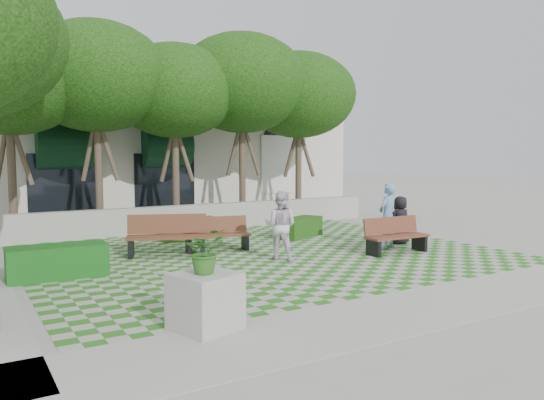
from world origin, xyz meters
TOP-DOWN VIEW (x-y plane):
  - ground at (0.00, 0.00)m, footprint 90.00×90.00m
  - lawn at (0.00, 1.00)m, footprint 12.00×12.00m
  - sidewalk_south at (0.00, -4.70)m, footprint 16.00×2.00m
  - retaining_wall at (0.00, 6.20)m, footprint 15.00×0.36m
  - bench_east at (3.09, -0.68)m, footprint 1.86×0.67m
  - bench_mid at (-0.92, 2.12)m, footprint 1.88×0.98m
  - bench_west at (-2.35, 2.13)m, footprint 2.17×1.41m
  - hedge_midright at (2.41, 2.94)m, footprint 1.92×1.40m
  - hedge_midleft at (-0.81, 4.39)m, footprint 1.92×0.84m
  - hedge_west at (-5.26, 0.98)m, footprint 2.06×0.86m
  - planter_front at (-3.90, -3.82)m, footprint 1.10×1.10m
  - person_blue at (3.44, -0.01)m, footprint 0.79×0.63m
  - person_dark at (4.23, 0.28)m, footprint 0.72×0.49m
  - person_white at (-0.05, 0.17)m, footprint 1.06×1.08m
  - tree_row at (-1.86, 5.95)m, footprint 17.70×13.40m
  - building at (0.93, 14.08)m, footprint 18.00×8.92m

SIDE VIEW (x-z plane):
  - ground at x=0.00m, z-range 0.00..0.00m
  - sidewalk_south at x=0.00m, z-range 0.00..0.01m
  - lawn at x=0.00m, z-range 0.01..0.01m
  - hedge_midright at x=2.41m, z-range 0.00..0.63m
  - hedge_midleft at x=-0.81m, z-range 0.00..0.66m
  - hedge_west at x=-5.26m, z-range 0.00..0.71m
  - retaining_wall at x=0.00m, z-range 0.00..0.90m
  - bench_mid at x=-0.92m, z-range -0.02..0.93m
  - bench_east at x=3.09m, z-range -0.02..0.95m
  - bench_west at x=-2.35m, z-range -0.02..1.07m
  - planter_front at x=-3.90m, z-range -0.15..1.42m
  - person_dark at x=4.23m, z-range 0.00..1.44m
  - person_white at x=-0.05m, z-range 0.00..1.75m
  - person_blue at x=3.44m, z-range 0.00..1.87m
  - building at x=0.93m, z-range -0.06..5.09m
  - tree_row at x=-1.86m, z-range 1.47..8.88m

